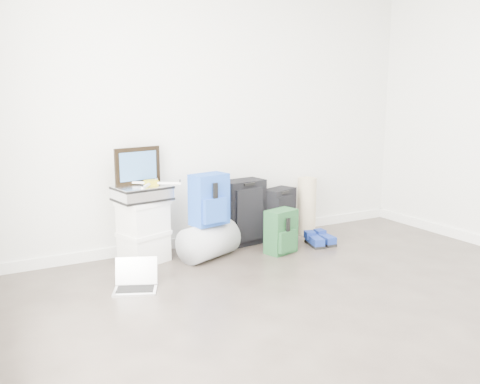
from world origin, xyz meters
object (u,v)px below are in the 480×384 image
briefcase (142,193)px  laptop (136,282)px  large_suitcase (243,212)px  boxes_stack (144,231)px  duffel_bag (209,241)px  carry_on (279,214)px

briefcase → laptop: 0.88m
briefcase → large_suitcase: bearing=-6.0°
boxes_stack → briefcase: (0.00, 0.00, 0.35)m
briefcase → large_suitcase: 1.12m
large_suitcase → boxes_stack: bearing=176.4°
boxes_stack → duffel_bag: bearing=-38.5°
duffel_bag → boxes_stack: bearing=139.6°
duffel_bag → carry_on: (0.91, 0.19, 0.11)m
briefcase → duffel_bag: briefcase is taller
carry_on → briefcase: bearing=159.3°
briefcase → carry_on: briefcase is taller
duffel_bag → laptop: size_ratio=1.36×
boxes_stack → duffel_bag: size_ratio=1.06×
briefcase → laptop: briefcase is taller
duffel_bag → laptop: 0.93m
large_suitcase → duffel_bag: bearing=-160.5°
large_suitcase → laptop: (-1.34, -0.67, -0.27)m
duffel_bag → large_suitcase: (0.51, 0.26, 0.16)m
large_suitcase → laptop: bearing=-160.7°
briefcase → laptop: bearing=-123.8°
briefcase → carry_on: bearing=-9.3°
carry_on → laptop: 1.85m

